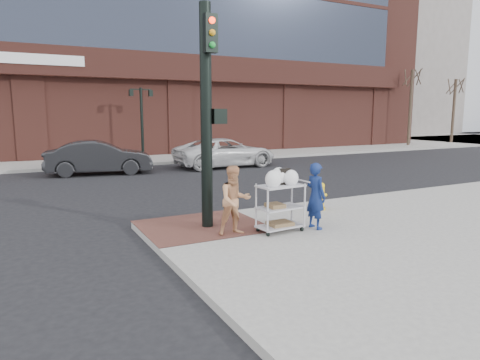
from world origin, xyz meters
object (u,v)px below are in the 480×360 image
woman_blue (316,196)px  sedan_dark (99,158)px  traffic_signal_pole (208,110)px  fire_hydrant (321,196)px  pedestrian_tan (235,200)px  minivan_white (225,153)px  lamp_post (142,115)px  utility_cart (280,203)px

woman_blue → sedan_dark: size_ratio=0.33×
traffic_signal_pole → fire_hydrant: bearing=3.2°
sedan_dark → fire_hydrant: 11.63m
pedestrian_tan → minivan_white: pedestrian_tan is taller
lamp_post → utility_cart: bearing=-94.3°
traffic_signal_pole → utility_cart: bearing=-41.3°
lamp_post → pedestrian_tan: bearing=-97.9°
minivan_white → lamp_post: bearing=34.4°
woman_blue → fire_hydrant: 1.98m
fire_hydrant → sedan_dark: bearing=110.2°
lamp_post → traffic_signal_pole: (-2.48, -15.23, 0.21)m
fire_hydrant → minivan_white: bearing=78.2°
woman_blue → pedestrian_tan: bearing=72.2°
traffic_signal_pole → lamp_post: bearing=80.8°
pedestrian_tan → utility_cart: size_ratio=1.06×
lamp_post → utility_cart: lamp_post is taller
woman_blue → minivan_white: bearing=-21.7°
traffic_signal_pole → pedestrian_tan: 2.12m
sedan_dark → lamp_post: bearing=-26.8°
pedestrian_tan → sedan_dark: (-0.85, 11.96, -0.14)m
lamp_post → pedestrian_tan: lamp_post is taller
woman_blue → lamp_post: bearing=-6.8°
lamp_post → pedestrian_tan: 16.32m
utility_cart → traffic_signal_pole: bearing=138.7°
sedan_dark → utility_cart: size_ratio=3.26×
minivan_white → utility_cart: bearing=158.1°
traffic_signal_pole → woman_blue: traffic_signal_pole is taller
lamp_post → fire_hydrant: 15.21m
lamp_post → minivan_white: size_ratio=0.75×
traffic_signal_pole → pedestrian_tan: size_ratio=3.30×
sedan_dark → pedestrian_tan: bearing=-165.9°
traffic_signal_pole → minivan_white: size_ratio=0.94×
lamp_post → traffic_signal_pole: bearing=-99.2°
traffic_signal_pole → woman_blue: 3.12m
lamp_post → utility_cart: 16.48m
minivan_white → sedan_dark: bearing=86.4°
woman_blue → minivan_white: woman_blue is taller
woman_blue → sedan_dark: 12.66m
pedestrian_tan → fire_hydrant: bearing=22.3°
lamp_post → woman_blue: lamp_post is taller
sedan_dark → utility_cart: bearing=-161.3°
minivan_white → utility_cart: size_ratio=3.72×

